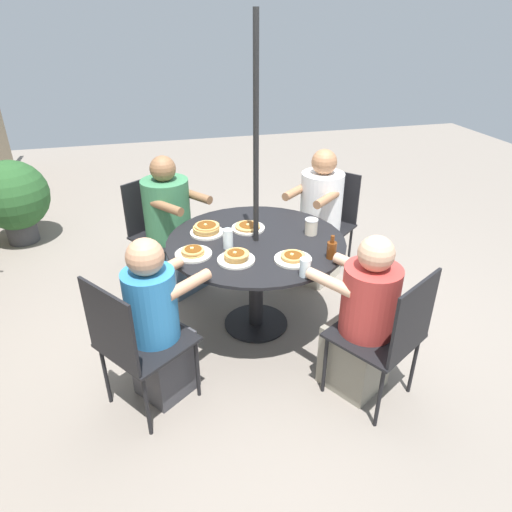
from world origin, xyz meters
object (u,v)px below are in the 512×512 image
(pancake_plate_d, at_px, (236,258))
(drinking_glass_a, at_px, (305,267))
(patio_chair_east, at_px, (389,332))
(potted_shrub, at_px, (13,197))
(patio_chair_west, at_px, (157,226))
(patio_chair_north, at_px, (133,340))
(pancake_plate_a, at_px, (193,253))
(pancake_plate_b, at_px, (207,230))
(diner_north, at_px, (158,326))
(pancake_plate_c, at_px, (293,258))
(diner_south, at_px, (318,222))
(pancake_plate_e, at_px, (248,227))
(syrup_bottle, at_px, (332,249))
(patio_table, at_px, (256,256))
(drinking_glass_b, at_px, (228,239))
(diner_east, at_px, (362,323))
(coffee_cup, at_px, (311,227))
(patio_chair_south, at_px, (328,217))
(diner_west, at_px, (171,231))

(pancake_plate_d, distance_m, drinking_glass_a, 0.47)
(patio_chair_east, relative_size, potted_shrub, 1.06)
(patio_chair_west, bearing_deg, patio_chair_north, 44.89)
(patio_chair_east, distance_m, patio_chair_west, 2.23)
(pancake_plate_a, height_order, potted_shrub, potted_shrub)
(pancake_plate_b, bearing_deg, diner_north, 150.38)
(pancake_plate_c, bearing_deg, patio_chair_east, -147.06)
(diner_south, relative_size, pancake_plate_e, 4.76)
(diner_south, distance_m, syrup_bottle, 1.05)
(patio_table, height_order, drinking_glass_b, drinking_glass_b)
(diner_east, bearing_deg, potted_shrub, 101.32)
(pancake_plate_a, bearing_deg, diner_north, 146.80)
(coffee_cup, height_order, drinking_glass_a, same)
(syrup_bottle, bearing_deg, patio_chair_north, 102.09)
(patio_chair_east, bearing_deg, patio_chair_north, 138.14)
(patio_chair_south, xyz_separation_m, drinking_glass_b, (-0.77, 1.08, 0.28))
(diner_east, distance_m, coffee_cup, 0.86)
(patio_chair_north, distance_m, coffee_cup, 1.50)
(drinking_glass_a, bearing_deg, pancake_plate_c, 2.33)
(diner_west, relative_size, syrup_bottle, 7.24)
(syrup_bottle, height_order, potted_shrub, syrup_bottle)
(pancake_plate_a, relative_size, pancake_plate_e, 1.00)
(pancake_plate_c, bearing_deg, diner_north, 102.63)
(diner_north, xyz_separation_m, patio_chair_east, (-0.41, -1.31, 0.01))
(diner_north, xyz_separation_m, diner_south, (1.15, -1.48, 0.02))
(pancake_plate_a, height_order, drinking_glass_a, drinking_glass_a)
(diner_north, height_order, diner_west, diner_west)
(patio_chair_north, distance_m, pancake_plate_b, 1.06)
(patio_chair_south, xyz_separation_m, pancake_plate_a, (-0.82, 1.33, 0.23))
(pancake_plate_d, bearing_deg, pancake_plate_c, -102.97)
(pancake_plate_a, bearing_deg, pancake_plate_b, -24.15)
(pancake_plate_b, xyz_separation_m, pancake_plate_d, (-0.46, -0.12, -0.01))
(pancake_plate_b, height_order, drinking_glass_a, drinking_glass_a)
(patio_chair_south, height_order, syrup_bottle, patio_chair_south)
(pancake_plate_b, bearing_deg, patio_chair_south, -66.74)
(patio_table, height_order, potted_shrub, potted_shrub)
(diner_east, distance_m, pancake_plate_b, 1.31)
(pancake_plate_c, bearing_deg, drinking_glass_a, -177.67)
(diner_south, bearing_deg, drinking_glass_a, 114.95)
(patio_chair_north, xyz_separation_m, pancake_plate_d, (0.40, -0.70, 0.23))
(patio_chair_south, xyz_separation_m, potted_shrub, (1.34, 2.92, -0.03))
(patio_chair_east, bearing_deg, potted_shrub, 100.80)
(diner_north, relative_size, diner_east, 1.01)
(patio_chair_east, bearing_deg, pancake_plate_b, 97.15)
(coffee_cup, bearing_deg, patio_chair_east, -171.55)
(patio_chair_north, xyz_separation_m, potted_shrub, (2.71, 1.16, -0.03))
(diner_south, relative_size, pancake_plate_c, 4.76)
(diner_east, bearing_deg, pancake_plate_d, 111.03)
(patio_chair_north, bearing_deg, patio_table, 90.00)
(pancake_plate_e, height_order, syrup_bottle, syrup_bottle)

